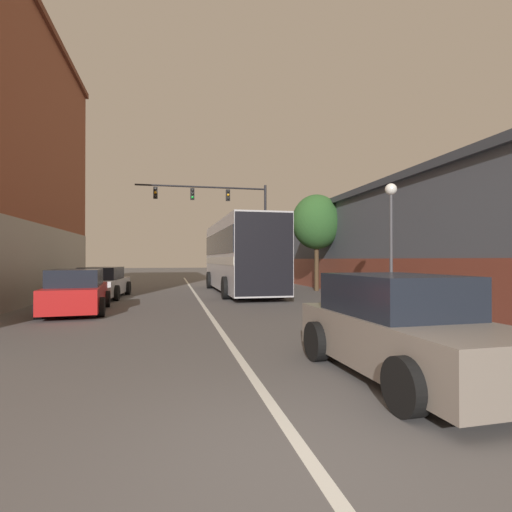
# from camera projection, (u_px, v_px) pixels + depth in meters

# --- Properties ---
(ground_plane) EXTENTS (160.00, 160.00, 0.00)m
(ground_plane) POSITION_uv_depth(u_px,v_px,m) (315.00, 467.00, 3.35)
(ground_plane) COLOR #565454
(lane_center_line) EXTENTS (0.14, 40.90, 0.01)m
(lane_center_line) POSITION_uv_depth(u_px,v_px,m) (199.00, 299.00, 17.49)
(lane_center_line) COLOR silver
(lane_center_line) RESTS_ON ground_plane
(building_right_storefront) EXTENTS (10.30, 27.33, 5.09)m
(building_right_storefront) POSITION_uv_depth(u_px,v_px,m) (455.00, 240.00, 19.50)
(building_right_storefront) COLOR #4C515B
(building_right_storefront) RESTS_ON ground_plane
(bus) EXTENTS (2.87, 10.81, 3.68)m
(bus) POSITION_uv_depth(u_px,v_px,m) (240.00, 253.00, 20.94)
(bus) COLOR #B7B7BC
(bus) RESTS_ON ground_plane
(hatchback_foreground) EXTENTS (2.06, 4.11, 1.51)m
(hatchback_foreground) POSITION_uv_depth(u_px,v_px,m) (402.00, 329.00, 5.92)
(hatchback_foreground) COLOR slate
(hatchback_foreground) RESTS_ON ground_plane
(parked_car_left_near) EXTENTS (2.14, 4.78, 1.40)m
(parked_car_left_near) POSITION_uv_depth(u_px,v_px,m) (103.00, 283.00, 18.05)
(parked_car_left_near) COLOR silver
(parked_car_left_near) RESTS_ON ground_plane
(parked_car_left_mid) EXTENTS (2.17, 4.31, 1.42)m
(parked_car_left_mid) POSITION_uv_depth(u_px,v_px,m) (76.00, 292.00, 13.05)
(parked_car_left_mid) COLOR red
(parked_car_left_mid) RESTS_ON ground_plane
(traffic_signal_gantry) EXTENTS (9.19, 0.36, 7.12)m
(traffic_signal_gantry) POSITION_uv_depth(u_px,v_px,m) (224.00, 209.00, 28.26)
(traffic_signal_gantry) COLOR black
(traffic_signal_gantry) RESTS_ON ground_plane
(street_lamp) EXTENTS (0.37, 0.37, 4.15)m
(street_lamp) POSITION_uv_depth(u_px,v_px,m) (391.00, 230.00, 12.57)
(street_lamp) COLOR #47474C
(street_lamp) RESTS_ON ground_plane
(street_tree_near) EXTENTS (2.75, 2.48, 5.34)m
(street_tree_near) POSITION_uv_depth(u_px,v_px,m) (317.00, 222.00, 22.11)
(street_tree_near) COLOR #4C3823
(street_tree_near) RESTS_ON ground_plane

